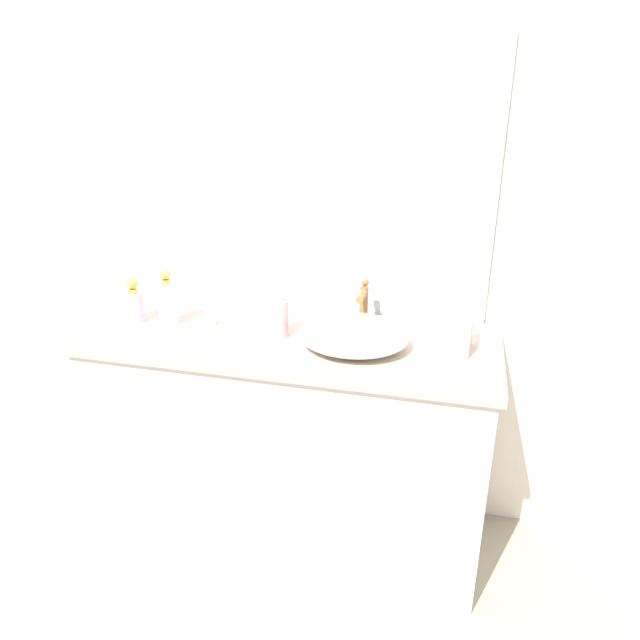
{
  "coord_description": "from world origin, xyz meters",
  "views": [
    {
      "loc": [
        0.64,
        -1.45,
        1.77
      ],
      "look_at": [
        0.19,
        0.39,
        0.97
      ],
      "focal_mm": 33.21,
      "sensor_mm": 36.0,
      "label": 1
    }
  ],
  "objects_px": {
    "sink_basin": "(353,334)",
    "soap_dispenser": "(167,302)",
    "candle_jar": "(209,320)",
    "tissue_box": "(452,330)",
    "lotion_bottle": "(134,304)",
    "perfume_bottle": "(279,317)"
  },
  "relations": [
    {
      "from": "sink_basin",
      "to": "lotion_bottle",
      "type": "xyz_separation_m",
      "value": [
        -0.84,
        0.03,
        0.02
      ]
    },
    {
      "from": "soap_dispenser",
      "to": "perfume_bottle",
      "type": "relative_size",
      "value": 1.41
    },
    {
      "from": "soap_dispenser",
      "to": "candle_jar",
      "type": "height_order",
      "value": "soap_dispenser"
    },
    {
      "from": "soap_dispenser",
      "to": "lotion_bottle",
      "type": "bearing_deg",
      "value": 179.1
    },
    {
      "from": "soap_dispenser",
      "to": "tissue_box",
      "type": "xyz_separation_m",
      "value": [
        1.03,
        0.03,
        -0.02
      ]
    },
    {
      "from": "soap_dispenser",
      "to": "tissue_box",
      "type": "height_order",
      "value": "soap_dispenser"
    },
    {
      "from": "lotion_bottle",
      "to": "perfume_bottle",
      "type": "height_order",
      "value": "lotion_bottle"
    },
    {
      "from": "soap_dispenser",
      "to": "lotion_bottle",
      "type": "height_order",
      "value": "soap_dispenser"
    },
    {
      "from": "sink_basin",
      "to": "perfume_bottle",
      "type": "xyz_separation_m",
      "value": [
        -0.27,
        0.03,
        0.03
      ]
    },
    {
      "from": "soap_dispenser",
      "to": "lotion_bottle",
      "type": "relative_size",
      "value": 1.27
    },
    {
      "from": "soap_dispenser",
      "to": "perfume_bottle",
      "type": "distance_m",
      "value": 0.43
    },
    {
      "from": "perfume_bottle",
      "to": "tissue_box",
      "type": "relative_size",
      "value": 0.93
    },
    {
      "from": "lotion_bottle",
      "to": "candle_jar",
      "type": "bearing_deg",
      "value": 6.91
    },
    {
      "from": "sink_basin",
      "to": "soap_dispenser",
      "type": "distance_m",
      "value": 0.7
    },
    {
      "from": "sink_basin",
      "to": "candle_jar",
      "type": "height_order",
      "value": "sink_basin"
    },
    {
      "from": "perfume_bottle",
      "to": "candle_jar",
      "type": "bearing_deg",
      "value": 173.52
    },
    {
      "from": "soap_dispenser",
      "to": "lotion_bottle",
      "type": "distance_m",
      "value": 0.14
    },
    {
      "from": "soap_dispenser",
      "to": "candle_jar",
      "type": "bearing_deg",
      "value": 14.29
    },
    {
      "from": "sink_basin",
      "to": "soap_dispenser",
      "type": "xyz_separation_m",
      "value": [
        -0.7,
        0.02,
        0.05
      ]
    },
    {
      "from": "tissue_box",
      "to": "lotion_bottle",
      "type": "bearing_deg",
      "value": -178.45
    },
    {
      "from": "perfume_bottle",
      "to": "candle_jar",
      "type": "xyz_separation_m",
      "value": [
        -0.29,
        0.03,
        -0.05
      ]
    },
    {
      "from": "lotion_bottle",
      "to": "tissue_box",
      "type": "height_order",
      "value": "lotion_bottle"
    }
  ]
}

